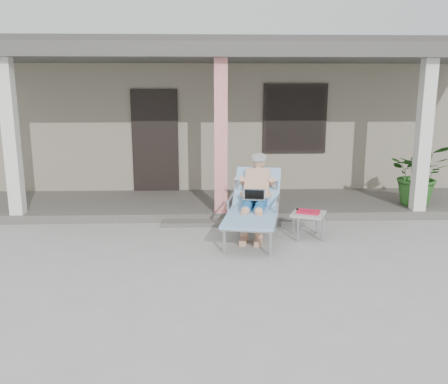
{
  "coord_description": "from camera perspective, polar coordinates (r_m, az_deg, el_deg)",
  "views": [
    {
      "loc": [
        -0.26,
        -5.89,
        2.29
      ],
      "look_at": [
        -0.01,
        0.6,
        0.85
      ],
      "focal_mm": 38.0,
      "sensor_mm": 36.0,
      "label": 1
    }
  ],
  "objects": [
    {
      "name": "side_table",
      "position": [
        7.41,
        10.1,
        -2.77
      ],
      "size": [
        0.63,
        0.63,
        0.43
      ],
      "rotation": [
        0.0,
        0.0,
        -0.4
      ],
      "color": "#A8A7A3",
      "rests_on": "ground"
    },
    {
      "name": "potted_palm",
      "position": [
        9.4,
        22.48,
        1.99
      ],
      "size": [
        1.29,
        1.2,
        1.16
      ],
      "primitive_type": "imported",
      "rotation": [
        0.0,
        0.0,
        -0.34
      ],
      "color": "#26591E",
      "rests_on": "porch_deck"
    },
    {
      "name": "porch_step",
      "position": [
        8.06,
        -0.31,
        -3.72
      ],
      "size": [
        2.0,
        0.3,
        0.07
      ],
      "primitive_type": "cube",
      "color": "#605B56",
      "rests_on": "ground"
    },
    {
      "name": "porch_overhang",
      "position": [
        8.85,
        -0.58,
        15.73
      ],
      "size": [
        10.0,
        2.3,
        2.85
      ],
      "color": "silver",
      "rests_on": "porch_deck"
    },
    {
      "name": "lounger",
      "position": [
        7.39,
        3.72,
        0.77
      ],
      "size": [
        1.11,
        2.05,
        1.29
      ],
      "rotation": [
        0.0,
        0.0,
        -0.2
      ],
      "color": "#B7B7BC",
      "rests_on": "ground"
    },
    {
      "name": "ground",
      "position": [
        6.32,
        0.26,
        -8.73
      ],
      "size": [
        60.0,
        60.0,
        0.0
      ],
      "primitive_type": "plane",
      "color": "#9E9E99",
      "rests_on": "ground"
    },
    {
      "name": "house",
      "position": [
        12.4,
        -1.05,
        9.62
      ],
      "size": [
        10.4,
        5.4,
        3.3
      ],
      "color": "gray",
      "rests_on": "ground"
    },
    {
      "name": "porch_deck",
      "position": [
        9.16,
        -0.55,
        -1.49
      ],
      "size": [
        10.0,
        2.0,
        0.15
      ],
      "primitive_type": "cube",
      "color": "#605B56",
      "rests_on": "ground"
    }
  ]
}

